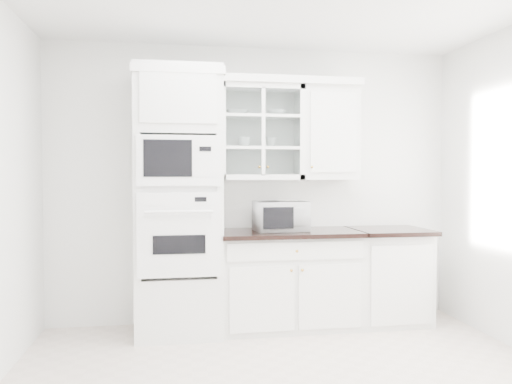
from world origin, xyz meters
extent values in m
cube|color=white|center=(0.00, 1.74, 1.35)|extent=(4.00, 0.02, 2.70)
cube|color=white|center=(-0.75, 1.43, 1.20)|extent=(0.76, 0.65, 2.40)
cube|color=white|center=(-0.75, 1.09, 0.94)|extent=(0.70, 0.03, 0.72)
cube|color=black|center=(-0.75, 1.07, 0.86)|extent=(0.44, 0.01, 0.16)
cube|color=white|center=(-0.75, 1.09, 1.56)|extent=(0.70, 0.03, 0.43)
cube|color=black|center=(-0.84, 1.07, 1.58)|extent=(0.40, 0.01, 0.31)
cube|color=white|center=(0.28, 1.45, 0.44)|extent=(1.30, 0.60, 0.88)
cube|color=black|center=(0.28, 1.42, 0.90)|extent=(1.32, 0.67, 0.04)
cube|color=white|center=(1.28, 1.45, 0.44)|extent=(0.70, 0.60, 0.88)
cube|color=black|center=(1.28, 1.42, 0.90)|extent=(0.72, 0.67, 0.04)
cube|color=white|center=(0.03, 1.58, 1.85)|extent=(0.80, 0.33, 0.90)
cube|color=white|center=(0.03, 1.58, 1.70)|extent=(0.74, 0.29, 0.02)
cube|color=white|center=(0.03, 1.58, 2.00)|extent=(0.74, 0.29, 0.02)
cube|color=white|center=(0.71, 1.58, 1.85)|extent=(0.55, 0.33, 0.90)
cube|color=white|center=(-0.07, 1.56, 2.33)|extent=(2.14, 0.38, 0.07)
imported|color=white|center=(0.20, 1.44, 1.06)|extent=(0.51, 0.43, 0.28)
imported|color=white|center=(-0.20, 1.58, 2.04)|extent=(0.22, 0.22, 0.05)
imported|color=white|center=(0.19, 1.57, 2.04)|extent=(0.21, 0.21, 0.06)
imported|color=white|center=(-0.13, 1.57, 1.76)|extent=(0.13, 0.13, 0.09)
imported|color=white|center=(0.13, 1.58, 1.76)|extent=(0.12, 0.12, 0.10)
camera|label=1|loc=(-0.79, -3.15, 1.45)|focal=35.00mm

